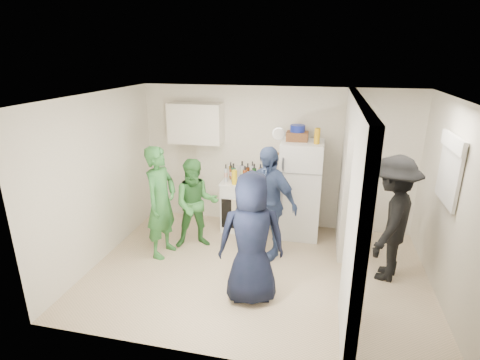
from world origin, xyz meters
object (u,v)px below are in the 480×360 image
Objects in this scene: blue_bowl at (298,128)px; person_green_left at (161,202)px; fridge at (300,190)px; wicker_basket at (297,136)px; yellow_cup_stack_top at (317,136)px; stove at (244,205)px; person_denim at (267,203)px; person_green_center at (196,204)px; person_navy at (252,239)px; person_nook at (391,219)px.

person_green_left is (-1.92, -1.20, -0.99)m from blue_bowl.
wicker_basket reaches higher than fridge.
yellow_cup_stack_top reaches higher than person_green_left.
stove is 1.63m from person_green_left.
person_denim is (-0.66, -0.71, -0.91)m from yellow_cup_stack_top.
blue_bowl reaches higher than person_green_center.
blue_bowl is at bearing -114.89° from person_navy.
wicker_basket reaches higher than person_navy.
person_nook is at bearing -78.80° from person_green_left.
fridge is at bearing -26.57° from blue_bowl.
person_denim is (0.54, -0.84, 0.43)m from stove.
person_denim is at bearing -57.22° from stove.
fridge reaches higher than person_green_center.
fridge is 1.12× the size of person_green_center.
yellow_cup_stack_top reaches higher than stove.
fridge is 2.02m from person_navy.
wicker_basket is (-0.10, 0.05, 0.90)m from fridge.
yellow_cup_stack_top reaches higher than fridge.
yellow_cup_stack_top is 2.20m from person_navy.
yellow_cup_stack_top reaches higher than person_denim.
wicker_basket is 0.20× the size of person_nook.
person_navy is at bearing -67.37° from person_green_center.
fridge is at bearing -1.75° from stove.
stove is 0.52× the size of person_green_left.
person_green_left is at bearing -68.08° from person_nook.
blue_bowl is at bearing -48.55° from person_green_left.
stove is 3.61× the size of yellow_cup_stack_top.
person_nook is at bearing -25.31° from stove.
fridge is at bearing -117.93° from person_navy.
yellow_cup_stack_top is 1.33m from person_denim.
person_green_left is 0.98× the size of person_nook.
person_green_left is 1.18× the size of person_green_center.
fridge is at bearing -26.57° from wicker_basket.
person_nook is at bearing -26.29° from person_green_center.
person_green_left is (-2.02, -1.15, 0.04)m from fridge.
person_green_left is at bearing -42.60° from person_navy.
person_green_left is at bearing -161.99° from person_green_center.
fridge is 4.74× the size of wicker_basket.
person_green_center is (-1.49, -0.85, -0.99)m from wicker_basket.
person_nook is at bearing 19.33° from person_denim.
person_navy is (-0.46, -1.97, 0.03)m from fridge.
person_nook is at bearing -38.17° from wicker_basket.
blue_bowl is at bearing 8.33° from person_green_center.
person_green_left reaches higher than person_green_center.
yellow_cup_stack_top is 1.69m from person_nook.
person_green_left reaches higher than stove.
person_green_left reaches higher than person_navy.
stove is 2.58× the size of wicker_basket.
person_denim reaches higher than person_green_center.
wicker_basket is at bearing 8.33° from person_green_center.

